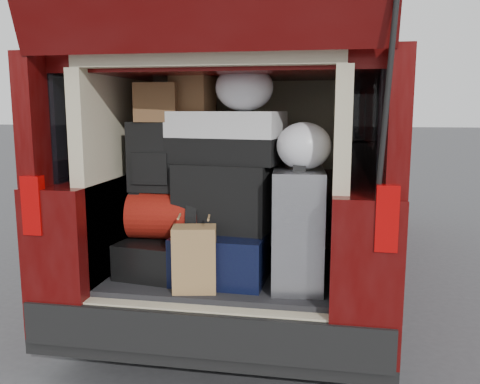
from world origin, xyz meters
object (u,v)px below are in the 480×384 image
Objects in this scene: twotone_duffel at (225,137)px; black_hardshell at (162,254)px; backpack at (154,157)px; silver_roller at (298,228)px; red_duffel at (166,215)px; navy_hardshell at (226,252)px; black_soft_case at (225,197)px; kraft_bag at (194,259)px.

black_hardshell is at bearing -160.79° from twotone_duffel.
silver_roller is at bearing -8.80° from backpack.
backpack is 0.62× the size of twotone_duffel.
silver_roller reaches higher than red_duffel.
twotone_duffel is at bearing 8.72° from red_duffel.
navy_hardshell is 1.16× the size of black_soft_case.
kraft_bag is (-0.52, -0.19, -0.14)m from silver_roller.
twotone_duffel is at bearing 4.33° from backpack.
navy_hardshell is 0.40m from red_duffel.
black_hardshell is at bearing -175.55° from navy_hardshell.
black_hardshell is at bearing -169.96° from black_soft_case.
silver_roller is 1.58× the size of backpack.
twotone_duffel reaches higher than black_soft_case.
kraft_bag is at bearing -164.45° from silver_roller.
silver_roller is at bearing 1.84° from black_hardshell.
red_duffel reaches higher than navy_hardshell.
kraft_bag is at bearing -44.95° from backpack.
navy_hardshell is at bearing -30.29° from black_soft_case.
silver_roller is at bearing -8.50° from black_soft_case.
backpack is (-0.32, 0.32, 0.50)m from kraft_bag.
navy_hardshell is (0.38, 0.02, 0.03)m from black_hardshell.
black_hardshell is 0.41m from kraft_bag.
red_duffel is at bearing 119.79° from kraft_bag.
backpack is (-0.04, 0.03, 0.57)m from black_hardshell.
black_soft_case is at bearing -1.81° from backpack.
silver_roller is 0.57m from kraft_bag.
kraft_bag reaches higher than black_hardshell.
navy_hardshell is 0.69m from backpack.
silver_roller reaches higher than kraft_bag.
backpack is (-0.42, 0.01, 0.22)m from black_soft_case.
red_duffel is at bearing 168.91° from silver_roller.
kraft_bag is (-0.10, -0.30, 0.04)m from navy_hardshell.
backpack is at bearing 166.96° from silver_roller.
silver_roller is (0.42, -0.11, 0.18)m from navy_hardshell.
twotone_duffel is (0.33, 0.07, 0.45)m from red_duffel.
red_duffel is at bearing -159.01° from twotone_duffel.
backpack reaches higher than black_soft_case.
backpack reaches higher than red_duffel.
black_soft_case reaches higher than red_duffel.
kraft_bag is (0.28, -0.28, 0.07)m from black_hardshell.
twotone_duffel is at bearing 155.31° from silver_roller.
twotone_duffel is (-0.43, 0.16, 0.47)m from silver_roller.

